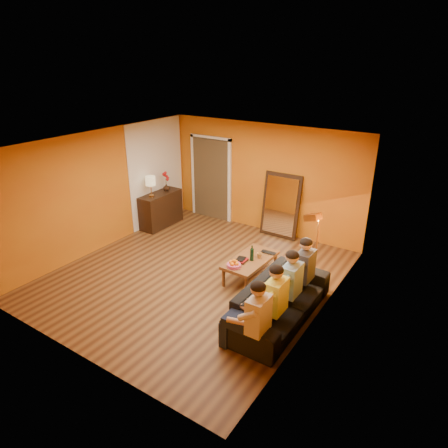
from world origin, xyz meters
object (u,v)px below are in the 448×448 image
Objects in this scene: person_far_left at (258,321)px; tumbler at (259,255)px; sideboard at (161,209)px; table_lamp at (151,187)px; sofa at (280,300)px; person_far_right at (305,271)px; coffee_table at (250,268)px; person_mid_right at (291,285)px; vase at (166,187)px; wine_bottle at (252,253)px; person_mid_left at (276,302)px; dog at (277,290)px; laptop at (268,253)px; floor_lamp at (316,252)px; mirror_frame at (281,206)px.

tumbler is (-1.05, 1.97, -0.14)m from person_far_left.
person_far_left reaches higher than sideboard.
table_lamp reaches higher than sofa.
person_far_left is at bearing -90.00° from person_far_right.
table_lamp is at bearing 149.29° from person_far_left.
coffee_table is (3.20, -0.75, -0.90)m from table_lamp.
person_far_left is 1.65m from person_far_right.
person_mid_right is (0.00, 1.10, 0.00)m from person_far_left.
vase reaches higher than coffee_table.
wine_bottle is 2.86× the size of tumbler.
tumbler is (-1.05, 1.42, -0.14)m from person_mid_left.
person_far_right is at bearing -18.90° from vase.
tumbler is at bearing 67.62° from wine_bottle.
tumbler reaches higher than coffee_table.
vase is (-4.06, 1.91, 0.60)m from dog.
vase is (-3.20, 1.30, 0.73)m from coffee_table.
sofa is at bearing -20.63° from table_lamp.
person_mid_left is at bearing -61.53° from laptop.
coffee_table is at bearing -13.11° from table_lamp.
coffee_table is at bearing 135.00° from wine_bottle.
person_far_left is at bearing -61.94° from tumbler.
person_far_right is (0.00, 1.65, 0.00)m from person_far_left.
wine_bottle is 1.05× the size of laptop.
person_far_left is at bearing -90.00° from person_mid_right.
floor_lamp is at bearing -1.33° from laptop.
person_mid_right is (1.17, -0.75, 0.40)m from coffee_table.
table_lamp is 3.44m from tumbler.
coffee_table is 1.30m from floor_lamp.
dog is 0.56× the size of person_mid_left.
floor_lamp is at bearing 91.53° from person_mid_right.
sideboard is 3.37m from coffee_table.
person_mid_right is at bearing -22.34° from sideboard.
person_far_left is at bearing -30.71° from table_lamp.
person_mid_left is at bearing -70.66° from floor_lamp.
floor_lamp reaches higher than dog.
dog is (4.06, -1.66, -0.08)m from sideboard.
table_lamp is 0.75× the size of dog.
tumbler is (0.07, 0.17, -0.10)m from wine_bottle.
vase is (-4.34, 0.93, 0.22)m from floor_lamp.
sofa is at bearing -50.55° from dog.
sofa is 1.86× the size of coffee_table.
person_far_left is 1.00× the size of person_mid_left.
table_lamp is 0.35× the size of floor_lamp.
person_mid_right is (4.37, -1.80, 0.18)m from sideboard.
sofa is 1.48m from laptop.
coffee_table is at bearing 122.32° from person_far_left.
vase is (0.00, 0.25, 0.51)m from sideboard.
vase is (-2.79, -0.83, 0.18)m from mirror_frame.
sideboard is 3.81× the size of wine_bottle.
mirror_frame is 2.23m from wine_bottle.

